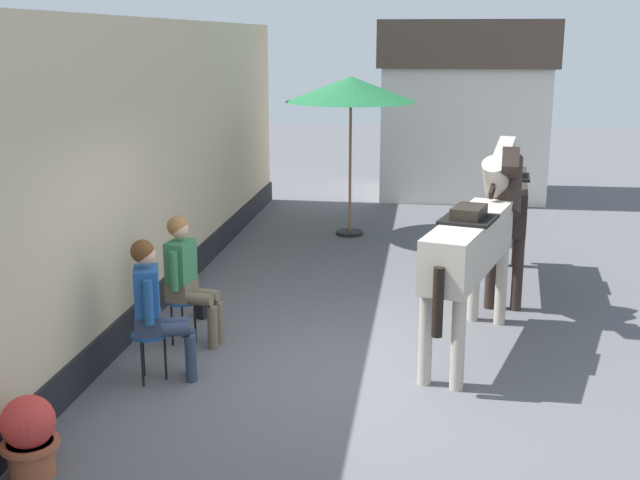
{
  "coord_description": "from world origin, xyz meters",
  "views": [
    {
      "loc": [
        0.74,
        -7.24,
        3.2
      ],
      "look_at": [
        -0.4,
        1.2,
        1.05
      ],
      "focal_mm": 45.5,
      "sensor_mm": 36.0,
      "label": 1
    }
  ],
  "objects_px": {
    "saddled_horse_near": "(473,241)",
    "flower_planter_near": "(29,435)",
    "saddled_horse_far": "(508,201)",
    "cafe_parasol": "(351,90)",
    "satchel_bag": "(207,308)",
    "seated_visitor_far": "(187,273)",
    "seated_visitor_near": "(154,303)"
  },
  "relations": [
    {
      "from": "saddled_horse_near",
      "to": "flower_planter_near",
      "type": "xyz_separation_m",
      "value": [
        -3.34,
        -3.08,
        -0.82
      ]
    },
    {
      "from": "saddled_horse_far",
      "to": "cafe_parasol",
      "type": "relative_size",
      "value": 1.16
    },
    {
      "from": "saddled_horse_far",
      "to": "flower_planter_near",
      "type": "height_order",
      "value": "saddled_horse_far"
    },
    {
      "from": "saddled_horse_far",
      "to": "satchel_bag",
      "type": "xyz_separation_m",
      "value": [
        -3.55,
        -1.58,
        -1.06
      ]
    },
    {
      "from": "seated_visitor_far",
      "to": "flower_planter_near",
      "type": "relative_size",
      "value": 2.17
    },
    {
      "from": "saddled_horse_near",
      "to": "satchel_bag",
      "type": "height_order",
      "value": "saddled_horse_near"
    },
    {
      "from": "seated_visitor_near",
      "to": "saddled_horse_far",
      "type": "relative_size",
      "value": 0.46
    },
    {
      "from": "seated_visitor_far",
      "to": "flower_planter_near",
      "type": "height_order",
      "value": "seated_visitor_far"
    },
    {
      "from": "seated_visitor_near",
      "to": "saddled_horse_near",
      "type": "distance_m",
      "value": 3.26
    },
    {
      "from": "seated_visitor_far",
      "to": "satchel_bag",
      "type": "distance_m",
      "value": 1.08
    },
    {
      "from": "seated_visitor_far",
      "to": "saddled_horse_far",
      "type": "xyz_separation_m",
      "value": [
        3.51,
        2.42,
        0.38
      ]
    },
    {
      "from": "seated_visitor_near",
      "to": "saddled_horse_near",
      "type": "height_order",
      "value": "saddled_horse_near"
    },
    {
      "from": "saddled_horse_far",
      "to": "flower_planter_near",
      "type": "distance_m",
      "value": 6.56
    },
    {
      "from": "seated_visitor_far",
      "to": "satchel_bag",
      "type": "height_order",
      "value": "seated_visitor_far"
    },
    {
      "from": "seated_visitor_near",
      "to": "cafe_parasol",
      "type": "bearing_deg",
      "value": 78.47
    },
    {
      "from": "cafe_parasol",
      "to": "satchel_bag",
      "type": "height_order",
      "value": "cafe_parasol"
    },
    {
      "from": "saddled_horse_near",
      "to": "flower_planter_near",
      "type": "bearing_deg",
      "value": -137.35
    },
    {
      "from": "saddled_horse_far",
      "to": "satchel_bag",
      "type": "height_order",
      "value": "saddled_horse_far"
    },
    {
      "from": "saddled_horse_near",
      "to": "cafe_parasol",
      "type": "xyz_separation_m",
      "value": [
        -1.74,
        4.8,
        1.2
      ]
    },
    {
      "from": "saddled_horse_near",
      "to": "cafe_parasol",
      "type": "distance_m",
      "value": 5.25
    },
    {
      "from": "seated_visitor_far",
      "to": "saddled_horse_near",
      "type": "relative_size",
      "value": 0.48
    },
    {
      "from": "saddled_horse_far",
      "to": "satchel_bag",
      "type": "bearing_deg",
      "value": -156.04
    },
    {
      "from": "saddled_horse_far",
      "to": "saddled_horse_near",
      "type": "bearing_deg",
      "value": -104.26
    },
    {
      "from": "saddled_horse_near",
      "to": "seated_visitor_near",
      "type": "bearing_deg",
      "value": -156.92
    },
    {
      "from": "seated_visitor_near",
      "to": "saddled_horse_near",
      "type": "relative_size",
      "value": 0.48
    },
    {
      "from": "flower_planter_near",
      "to": "satchel_bag",
      "type": "bearing_deg",
      "value": 84.74
    },
    {
      "from": "cafe_parasol",
      "to": "satchel_bag",
      "type": "relative_size",
      "value": 9.21
    },
    {
      "from": "flower_planter_near",
      "to": "seated_visitor_near",
      "type": "bearing_deg",
      "value": 78.63
    },
    {
      "from": "seated_visitor_far",
      "to": "saddled_horse_far",
      "type": "distance_m",
      "value": 4.28
    },
    {
      "from": "seated_visitor_near",
      "to": "saddled_horse_near",
      "type": "bearing_deg",
      "value": 23.08
    },
    {
      "from": "seated_visitor_near",
      "to": "saddled_horse_far",
      "type": "height_order",
      "value": "saddled_horse_far"
    },
    {
      "from": "flower_planter_near",
      "to": "cafe_parasol",
      "type": "height_order",
      "value": "cafe_parasol"
    }
  ]
}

